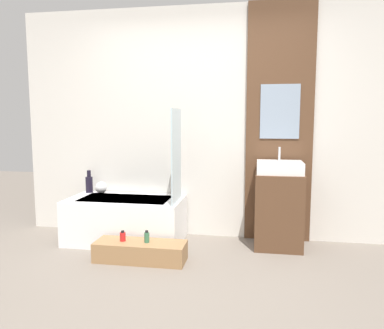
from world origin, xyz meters
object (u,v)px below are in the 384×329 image
object	(u,v)px
bathtub	(126,220)
wooden_step_bench	(140,251)
vase_tall_dark	(89,183)
vase_round_light	(101,188)
sink	(280,167)
bottle_soap_primary	(123,236)
bottle_soap_secondary	(147,237)

from	to	relation	value
bathtub	wooden_step_bench	bearing A→B (deg)	-57.96
vase_tall_dark	vase_round_light	size ratio (longest dim) A/B	1.93
sink	bathtub	bearing A→B (deg)	-176.75
vase_tall_dark	vase_round_light	world-z (taller)	vase_tall_dark
wooden_step_bench	bottle_soap_primary	distance (m)	0.22
wooden_step_bench	vase_tall_dark	world-z (taller)	vase_tall_dark
sink	vase_tall_dark	distance (m)	2.21
vase_tall_dark	bottle_soap_primary	xyz separation A→B (m)	(0.70, -0.78, -0.36)
bathtub	wooden_step_bench	size ratio (longest dim) A/B	1.44
bathtub	wooden_step_bench	distance (m)	0.65
vase_round_light	bottle_soap_primary	world-z (taller)	vase_round_light
wooden_step_bench	sink	world-z (taller)	sink
vase_round_light	bottle_soap_secondary	size ratio (longest dim) A/B	1.18
bathtub	wooden_step_bench	world-z (taller)	bathtub
bathtub	vase_round_light	xyz separation A→B (m)	(-0.37, 0.22, 0.31)
wooden_step_bench	vase_tall_dark	bearing A→B (deg)	138.04
bottle_soap_primary	bottle_soap_secondary	xyz separation A→B (m)	(0.24, 0.00, 0.01)
sink	bottle_soap_secondary	distance (m)	1.53
bottle_soap_secondary	bathtub	bearing A→B (deg)	126.80
wooden_step_bench	vase_tall_dark	distance (m)	1.27
vase_round_light	wooden_step_bench	bearing A→B (deg)	-46.84
bathtub	bottle_soap_primary	size ratio (longest dim) A/B	12.35
bottle_soap_secondary	vase_round_light	bearing A→B (deg)	135.69
vase_round_light	vase_tall_dark	bearing A→B (deg)	170.56
bathtub	bottle_soap_primary	xyz separation A→B (m)	(0.16, -0.53, -0.01)
vase_tall_dark	bottle_soap_secondary	distance (m)	1.27
wooden_step_bench	vase_round_light	xyz separation A→B (m)	(-0.71, 0.76, 0.46)
vase_round_light	bottle_soap_secondary	bearing A→B (deg)	-44.31
bottle_soap_secondary	sink	bearing A→B (deg)	26.64
bathtub	vase_tall_dark	world-z (taller)	vase_tall_dark
wooden_step_bench	vase_round_light	size ratio (longest dim) A/B	6.38
bathtub	vase_round_light	distance (m)	0.53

